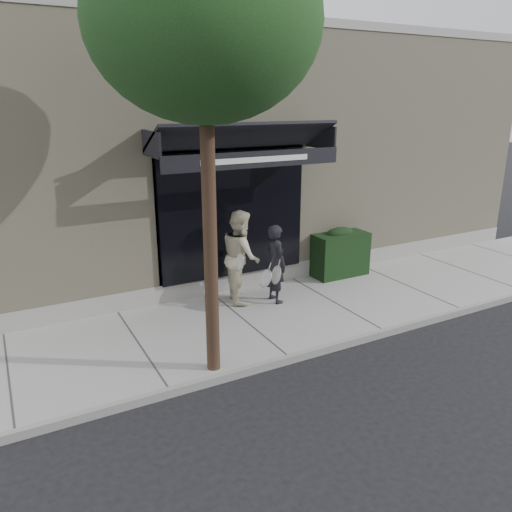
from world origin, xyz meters
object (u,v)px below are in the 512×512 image
street_tree (204,22)px  pedestrian_front (275,264)px  hedge (339,252)px  pedestrian_back (241,256)px

street_tree → pedestrian_front: bearing=40.4°
pedestrian_front → street_tree: bearing=-139.6°
hedge → pedestrian_back: bearing=-173.6°
hedge → pedestrian_front: size_ratio=0.81×
hedge → pedestrian_front: 2.26m
hedge → pedestrian_back: (-2.70, -0.30, 0.40)m
pedestrian_front → hedge: bearing=18.3°
hedge → street_tree: 6.61m
pedestrian_back → pedestrian_front: bearing=-35.1°
hedge → pedestrian_front: pedestrian_front is taller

